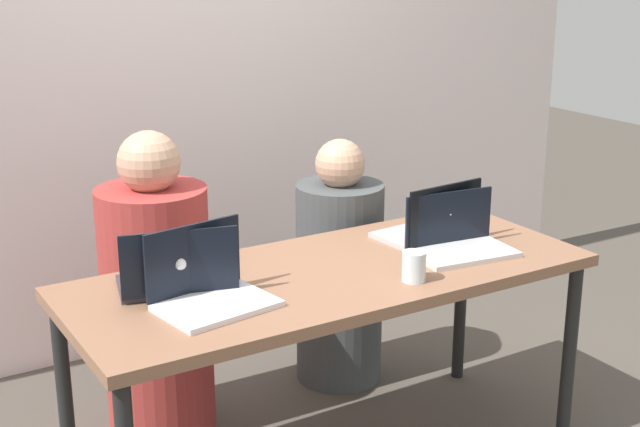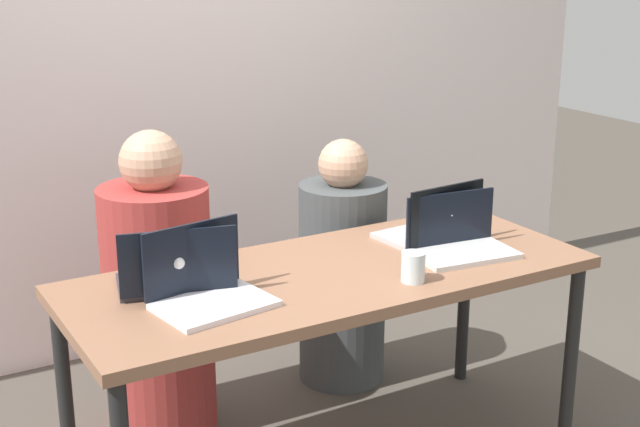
{
  "view_description": "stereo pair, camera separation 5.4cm",
  "coord_description": "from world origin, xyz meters",
  "px_view_note": "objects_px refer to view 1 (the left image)",
  "views": [
    {
      "loc": [
        -1.47,
        -2.36,
        1.79
      ],
      "look_at": [
        0.0,
        0.07,
        0.93
      ],
      "focal_mm": 50.0,
      "sensor_mm": 36.0,
      "label": 1
    },
    {
      "loc": [
        -1.43,
        -2.39,
        1.79
      ],
      "look_at": [
        0.0,
        0.07,
        0.93
      ],
      "focal_mm": 50.0,
      "sensor_mm": 36.0,
      "label": 2
    }
  ],
  "objects_px": {
    "laptop_front_left": "(208,289)",
    "water_glass_right": "(414,268)",
    "laptop_back_right": "(430,227)",
    "laptop_back_left": "(177,276)",
    "person_on_left": "(157,302)",
    "laptop_front_right": "(459,240)",
    "person_on_right": "(339,275)"
  },
  "relations": [
    {
      "from": "laptop_front_right",
      "to": "water_glass_right",
      "type": "distance_m",
      "value": 0.33
    },
    {
      "from": "laptop_back_right",
      "to": "laptop_back_left",
      "type": "height_order",
      "value": "laptop_back_right"
    },
    {
      "from": "person_on_left",
      "to": "person_on_right",
      "type": "bearing_deg",
      "value": 163.28
    },
    {
      "from": "laptop_front_right",
      "to": "person_on_right",
      "type": "bearing_deg",
      "value": 102.85
    },
    {
      "from": "person_on_left",
      "to": "person_on_right",
      "type": "xyz_separation_m",
      "value": [
        0.8,
        0.0,
        -0.05
      ]
    },
    {
      "from": "laptop_front_left",
      "to": "laptop_front_right",
      "type": "height_order",
      "value": "laptop_front_left"
    },
    {
      "from": "water_glass_right",
      "to": "laptop_front_right",
      "type": "bearing_deg",
      "value": 24.64
    },
    {
      "from": "water_glass_right",
      "to": "laptop_back_left",
      "type": "bearing_deg",
      "value": 155.2
    },
    {
      "from": "laptop_front_right",
      "to": "water_glass_right",
      "type": "height_order",
      "value": "laptop_front_right"
    },
    {
      "from": "laptop_back_right",
      "to": "water_glass_right",
      "type": "xyz_separation_m",
      "value": [
        -0.31,
        -0.31,
        -0.01
      ]
    },
    {
      "from": "water_glass_right",
      "to": "person_on_left",
      "type": "bearing_deg",
      "value": 126.09
    },
    {
      "from": "laptop_front_left",
      "to": "water_glass_right",
      "type": "relative_size",
      "value": 3.73
    },
    {
      "from": "laptop_back_right",
      "to": "water_glass_right",
      "type": "relative_size",
      "value": 3.61
    },
    {
      "from": "person_on_right",
      "to": "laptop_back_right",
      "type": "relative_size",
      "value": 2.94
    },
    {
      "from": "laptop_front_left",
      "to": "laptop_back_right",
      "type": "relative_size",
      "value": 1.03
    },
    {
      "from": "laptop_back_right",
      "to": "laptop_back_left",
      "type": "bearing_deg",
      "value": -5.11
    },
    {
      "from": "person_on_right",
      "to": "laptop_front_left",
      "type": "bearing_deg",
      "value": 49.28
    },
    {
      "from": "laptop_front_right",
      "to": "laptop_back_left",
      "type": "relative_size",
      "value": 0.92
    },
    {
      "from": "laptop_back_right",
      "to": "laptop_front_right",
      "type": "height_order",
      "value": "laptop_back_right"
    },
    {
      "from": "person_on_left",
      "to": "laptop_back_right",
      "type": "relative_size",
      "value": 3.27
    },
    {
      "from": "person_on_right",
      "to": "water_glass_right",
      "type": "bearing_deg",
      "value": 87.56
    },
    {
      "from": "laptop_front_right",
      "to": "laptop_back_left",
      "type": "xyz_separation_m",
      "value": [
        -0.98,
        0.18,
        0.0
      ]
    },
    {
      "from": "person_on_left",
      "to": "laptop_back_right",
      "type": "xyz_separation_m",
      "value": [
        0.89,
        -0.49,
        0.28
      ]
    },
    {
      "from": "laptop_back_left",
      "to": "laptop_front_right",
      "type": "bearing_deg",
      "value": -176.03
    },
    {
      "from": "laptop_front_left",
      "to": "laptop_back_left",
      "type": "bearing_deg",
      "value": 94.95
    },
    {
      "from": "laptop_front_left",
      "to": "laptop_back_left",
      "type": "relative_size",
      "value": 0.91
    },
    {
      "from": "laptop_front_left",
      "to": "laptop_front_right",
      "type": "bearing_deg",
      "value": -10.43
    },
    {
      "from": "laptop_front_left",
      "to": "laptop_back_right",
      "type": "xyz_separation_m",
      "value": [
        0.95,
        0.14,
        -0.0
      ]
    },
    {
      "from": "laptop_back_left",
      "to": "water_glass_right",
      "type": "relative_size",
      "value": 4.12
    },
    {
      "from": "laptop_back_right",
      "to": "laptop_front_right",
      "type": "relative_size",
      "value": 0.95
    },
    {
      "from": "laptop_front_left",
      "to": "person_on_left",
      "type": "bearing_deg",
      "value": 75.2
    },
    {
      "from": "laptop_front_right",
      "to": "person_on_left",
      "type": "bearing_deg",
      "value": 149.51
    }
  ]
}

